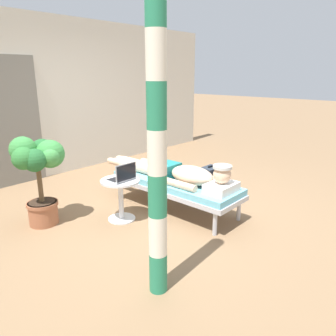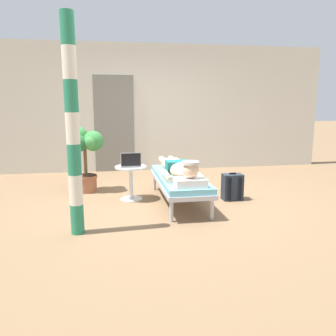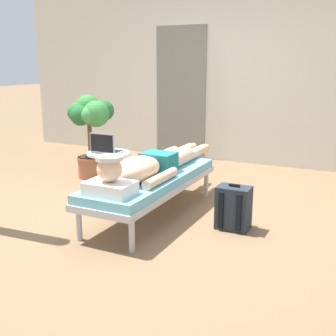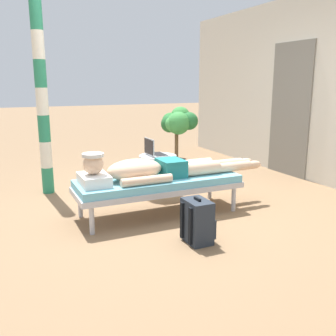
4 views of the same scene
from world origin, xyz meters
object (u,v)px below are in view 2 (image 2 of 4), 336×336
at_px(side_table, 131,177).
at_px(porch_post, 73,128).
at_px(laptop, 131,163).
at_px(potted_plant, 86,150).
at_px(lounge_chair, 179,180).
at_px(backpack, 232,187).
at_px(person_reclining, 180,169).

bearing_deg(side_table, porch_post, -118.26).
xyz_separation_m(laptop, potted_plant, (-0.69, 0.67, 0.13)).
bearing_deg(side_table, lounge_chair, -22.47).
xyz_separation_m(laptop, porch_post, (-0.70, -1.24, 0.62)).
height_order(backpack, potted_plant, potted_plant).
xyz_separation_m(person_reclining, side_table, (-0.69, 0.33, -0.16)).
relative_size(person_reclining, porch_post, 0.90).
height_order(person_reclining, backpack, person_reclining).
xyz_separation_m(lounge_chair, person_reclining, (0.00, -0.05, 0.17)).
bearing_deg(porch_post, lounge_chair, 35.91).
xyz_separation_m(backpack, porch_post, (-2.23, -1.03, 1.01)).
xyz_separation_m(backpack, potted_plant, (-2.23, 0.88, 0.51)).
xyz_separation_m(lounge_chair, laptop, (-0.69, 0.24, 0.24)).
bearing_deg(person_reclining, side_table, 154.42).
bearing_deg(person_reclining, potted_plant, 145.61).
relative_size(lounge_chair, potted_plant, 1.70).
relative_size(backpack, potted_plant, 0.39).
bearing_deg(porch_post, side_table, 61.74).
relative_size(person_reclining, backpack, 5.12).
distance_m(lounge_chair, side_table, 0.75).
bearing_deg(lounge_chair, person_reclining, -90.00).
bearing_deg(backpack, lounge_chair, -178.26).
height_order(lounge_chair, porch_post, porch_post).
distance_m(laptop, potted_plant, 0.97).
height_order(laptop, porch_post, porch_post).
xyz_separation_m(side_table, laptop, (0.00, -0.05, 0.23)).
bearing_deg(side_table, backpack, -9.69).
distance_m(person_reclining, backpack, 0.90).
height_order(lounge_chair, person_reclining, person_reclining).
distance_m(side_table, backpack, 1.56).
distance_m(person_reclining, potted_plant, 1.69).
xyz_separation_m(person_reclining, backpack, (0.84, 0.07, -0.32)).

